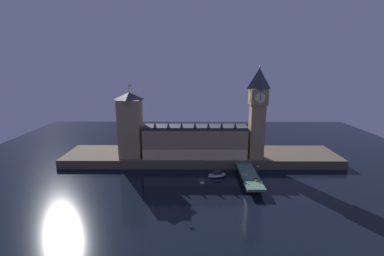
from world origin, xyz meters
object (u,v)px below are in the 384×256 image
Objects in this scene: pedestrian_mid_walk at (256,172)px; street_lamp_near at (246,178)px; clock_tower at (258,111)px; street_lamp_mid at (258,169)px; car_southbound_lead at (256,179)px; boat_upstream at (217,175)px; pedestrian_near_rail at (244,179)px; victoria_tower at (130,125)px.

street_lamp_near reaches higher than pedestrian_mid_walk.
street_lamp_mid is at bearing -99.21° from clock_tower.
street_lamp_mid is (-5.16, -31.82, -34.31)m from clock_tower.
boat_upstream is at bearing 142.81° from car_southbound_lead.
boat_upstream is at bearing 132.25° from pedestrian_near_rail.
car_southbound_lead is at bearing -107.46° from street_lamp_mid.
victoria_tower reaches higher than pedestrian_mid_walk.
street_lamp_mid is at bearing -18.12° from boat_upstream.
clock_tower reaches higher than pedestrian_near_rail.
street_lamp_near reaches higher than car_southbound_lead.
clock_tower is 5.26× the size of boat_upstream.
street_lamp_near reaches higher than street_lamp_mid.
street_lamp_mid is (91.72, -34.80, -22.53)m from victoria_tower.
pedestrian_mid_walk is at bearing -12.56° from boat_upstream.
street_lamp_mid is 28.70m from boat_upstream.
pedestrian_mid_walk is 20.57m from street_lamp_near.
street_lamp_mid reaches higher than car_southbound_lead.
street_lamp_mid is at bearing 72.54° from car_southbound_lead.
clock_tower is at bearing 78.90° from car_southbound_lead.
boat_upstream is (-15.53, 23.31, -7.90)m from street_lamp_near.
car_southbound_lead is 7.43m from pedestrian_near_rail.
car_southbound_lead is at bearing -101.10° from clock_tower.
street_lamp_near is at bearing -108.81° from clock_tower.
pedestrian_near_rail is at bearing -130.00° from pedestrian_mid_walk.
street_lamp_near is 0.49× the size of boat_upstream.
clock_tower is at bearing 36.51° from boat_upstream.
car_southbound_lead is 0.64× the size of street_lamp_near.
street_lamp_mid is (0.40, -2.83, 3.01)m from pedestrian_mid_walk.
boat_upstream is (65.49, -26.22, -30.39)m from victoria_tower.
pedestrian_mid_walk is (9.89, 11.79, 0.13)m from pedestrian_near_rail.
boat_upstream is (-26.23, 8.59, -7.86)m from street_lamp_mid.
pedestrian_near_rail is (-7.42, 0.18, 0.24)m from car_southbound_lead.
pedestrian_near_rail is at bearing -28.26° from victoria_tower.
car_southbound_lead is 29.66m from boat_upstream.
clock_tower is 97.63m from victoria_tower.
pedestrian_mid_walk reaches higher than car_southbound_lead.
victoria_tower is 76.81m from boat_upstream.
clock_tower is 1.24× the size of victoria_tower.
street_lamp_near is at bearing -126.00° from street_lamp_mid.
clock_tower is at bearing 80.79° from street_lamp_mid.
clock_tower is 16.81× the size of car_southbound_lead.
pedestrian_mid_walk is 0.29× the size of street_lamp_near.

